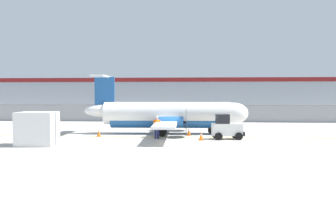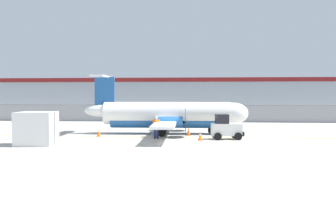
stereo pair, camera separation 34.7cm
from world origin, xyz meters
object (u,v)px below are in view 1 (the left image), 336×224
(traffic_cone_near_left, at_px, (189,132))
(parked_car_2, at_px, (219,109))
(parked_car_3, at_px, (274,111))
(commuter_airplane, at_px, (170,115))
(cargo_container, at_px, (37,129))
(parked_car_0, at_px, (105,109))
(baggage_tug, at_px, (226,128))
(traffic_cone_near_right, at_px, (201,136))
(parked_car_1, at_px, (151,111))
(traffic_cone_far_left, at_px, (99,133))
(ground_crew_worker, at_px, (157,126))

(traffic_cone_near_left, bearing_deg, parked_car_2, 81.89)
(traffic_cone_near_left, distance_m, parked_car_3, 27.28)
(traffic_cone_near_left, relative_size, parked_car_3, 0.15)
(traffic_cone_near_left, bearing_deg, commuter_airplane, 141.97)
(commuter_airplane, bearing_deg, parked_car_2, 76.42)
(cargo_container, relative_size, parked_car_0, 0.60)
(baggage_tug, relative_size, traffic_cone_near_left, 3.84)
(commuter_airplane, height_order, cargo_container, commuter_airplane)
(traffic_cone_near_right, relative_size, parked_car_1, 0.15)
(traffic_cone_far_left, xyz_separation_m, parked_car_3, (18.86, 25.92, 0.58))
(traffic_cone_near_left, distance_m, traffic_cone_near_right, 3.28)
(baggage_tug, xyz_separation_m, parked_car_2, (1.43, 32.28, 0.04))
(traffic_cone_near_right, bearing_deg, parked_car_1, 104.44)
(traffic_cone_near_left, height_order, parked_car_3, parked_car_3)
(parked_car_0, height_order, parked_car_2, same)
(traffic_cone_far_left, bearing_deg, traffic_cone_near_right, -12.76)
(traffic_cone_far_left, height_order, parked_car_2, parked_car_2)
(parked_car_0, xyz_separation_m, parked_car_2, (18.70, -0.38, 0.00))
(commuter_airplane, distance_m, baggage_tug, 5.78)
(traffic_cone_far_left, relative_size, parked_car_1, 0.15)
(cargo_container, height_order, traffic_cone_far_left, cargo_container)
(cargo_container, distance_m, parked_car_2, 39.21)
(baggage_tug, bearing_deg, parked_car_1, 100.92)
(traffic_cone_near_left, relative_size, parked_car_1, 0.15)
(baggage_tug, bearing_deg, parked_car_2, 79.81)
(commuter_airplane, bearing_deg, traffic_cone_far_left, -156.70)
(commuter_airplane, distance_m, ground_crew_worker, 3.89)
(parked_car_0, relative_size, parked_car_3, 0.98)
(traffic_cone_near_left, height_order, parked_car_0, parked_car_0)
(traffic_cone_near_left, bearing_deg, cargo_container, -146.26)
(cargo_container, relative_size, parked_car_1, 0.59)
(parked_car_0, bearing_deg, traffic_cone_near_right, 115.50)
(cargo_container, distance_m, traffic_cone_near_right, 11.37)
(ground_crew_worker, relative_size, parked_car_0, 0.40)
(cargo_container, bearing_deg, parked_car_0, 93.30)
(commuter_airplane, relative_size, parked_car_1, 3.73)
(cargo_container, bearing_deg, parked_car_1, 79.52)
(cargo_container, distance_m, parked_car_1, 31.37)
(traffic_cone_near_right, xyz_separation_m, parked_car_3, (10.78, 27.75, 0.58))
(traffic_cone_far_left, distance_m, parked_car_0, 32.52)
(cargo_container, xyz_separation_m, parked_car_0, (-4.57, 36.95, -0.21))
(traffic_cone_far_left, distance_m, parked_car_3, 32.06)
(parked_car_2, bearing_deg, parked_car_1, 24.48)
(cargo_container, height_order, parked_car_2, cargo_container)
(cargo_container, height_order, traffic_cone_near_left, cargo_container)
(traffic_cone_near_right, bearing_deg, traffic_cone_far_left, 167.24)
(traffic_cone_near_left, relative_size, parked_car_0, 0.15)
(baggage_tug, height_order, ground_crew_worker, baggage_tug)
(traffic_cone_near_left, height_order, traffic_cone_near_right, same)
(cargo_container, distance_m, traffic_cone_far_left, 5.99)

